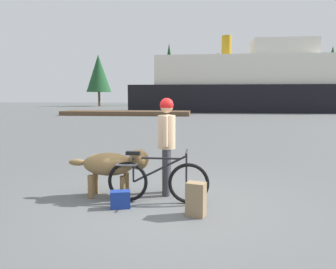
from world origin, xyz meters
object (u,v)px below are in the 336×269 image
Objects in this scene: dog at (114,165)px; handbag_pannier at (120,199)px; bicycle at (157,181)px; person_cyclist at (167,136)px; ferry_boat at (257,85)px; backpack at (196,199)px; sailboat_moored at (226,107)px.

handbag_pannier is (0.26, -0.56, -0.45)m from dog.
dog is at bearing 164.23° from bicycle.
person_cyclist is 1.21× the size of dog.
bicycle is 0.06× the size of ferry_boat.
backpack is at bearing -10.04° from handbag_pannier.
ferry_boat reaches higher than person_cyclist.
person_cyclist is at bearing -95.72° from sailboat_moored.
bicycle is 3.37× the size of backpack.
ferry_boat is (6.77, 32.46, 1.94)m from person_cyclist.
handbag_pannier is at bearing -102.60° from ferry_boat.
ferry_boat is (6.88, 32.95, 2.64)m from bicycle.
dog is at bearing -97.19° from sailboat_moored.
backpack is 1.62× the size of handbag_pannier.
ferry_boat is (7.70, 32.72, 2.43)m from dog.
dog is 0.16× the size of sailboat_moored.
dog is at bearing 152.36° from backpack.
sailboat_moored reaches higher than handbag_pannier.
person_cyclist is 3.44× the size of backpack.
person_cyclist is at bearing 50.92° from handbag_pannier.
sailboat_moored is (-3.30, 2.21, -2.53)m from ferry_boat.
person_cyclist is 33.22m from ferry_boat.
handbag_pannier is (-1.23, 0.22, -0.12)m from backpack.
dog reaches higher than handbag_pannier.
sailboat_moored is (3.47, 34.67, -0.59)m from person_cyclist.
bicycle is 0.88m from dog.
dog is (-0.93, -0.26, -0.49)m from person_cyclist.
ferry_boat is 4.71m from sailboat_moored.
person_cyclist is at bearing 118.43° from backpack.
sailboat_moored is at bearing 146.21° from ferry_boat.
bicycle is 0.69m from handbag_pannier.
sailboat_moored is (4.41, 34.93, -0.10)m from dog.
backpack is 34.18m from ferry_boat.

